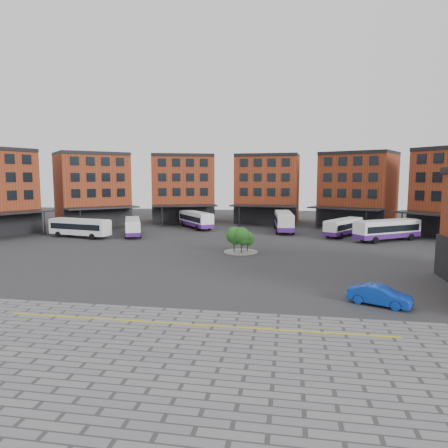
% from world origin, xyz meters
% --- Properties ---
extents(ground, '(160.00, 160.00, 0.00)m').
position_xyz_m(ground, '(0.00, 0.00, 0.00)').
color(ground, '#28282B').
rests_on(ground, ground).
extents(paving_zone, '(50.00, 22.00, 0.02)m').
position_xyz_m(paving_zone, '(2.00, -22.00, 0.01)').
color(paving_zone, slate).
rests_on(paving_zone, ground).
extents(yellow_line, '(26.00, 0.15, 0.02)m').
position_xyz_m(yellow_line, '(2.00, -14.00, 0.03)').
color(yellow_line, gold).
rests_on(yellow_line, paving_zone).
extents(main_building, '(94.14, 42.48, 14.60)m').
position_xyz_m(main_building, '(-4.77, 38.25, 7.23)').
color(main_building, maroon).
rests_on(main_building, ground).
extents(tree_island, '(4.40, 4.40, 3.41)m').
position_xyz_m(tree_island, '(1.97, 11.48, 1.96)').
color(tree_island, gray).
rests_on(tree_island, ground).
extents(bus_a, '(10.91, 4.62, 3.01)m').
position_xyz_m(bus_a, '(-25.20, 20.49, 1.78)').
color(bus_a, white).
rests_on(bus_a, ground).
extents(bus_b, '(6.03, 10.13, 2.82)m').
position_xyz_m(bus_b, '(-17.60, 23.85, 1.53)').
color(bus_b, white).
rests_on(bus_b, ground).
extents(bus_c, '(8.70, 10.59, 3.16)m').
position_xyz_m(bus_c, '(-9.56, 35.15, 1.71)').
color(bus_c, white).
rests_on(bus_c, ground).
extents(bus_d, '(3.80, 12.39, 3.44)m').
position_xyz_m(bus_d, '(7.11, 33.41, 1.86)').
color(bus_d, silver).
rests_on(bus_d, ground).
extents(bus_e, '(7.36, 9.82, 2.85)m').
position_xyz_m(bus_e, '(16.97, 29.14, 1.55)').
color(bus_e, white).
rests_on(bus_e, ground).
extents(bus_f, '(10.92, 8.51, 3.21)m').
position_xyz_m(bus_f, '(22.89, 25.04, 1.74)').
color(bus_f, white).
rests_on(bus_f, ground).
extents(blue_car, '(4.84, 3.47, 1.52)m').
position_xyz_m(blue_car, '(15.02, -7.66, 0.76)').
color(blue_car, '#0E39B8').
rests_on(blue_car, ground).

